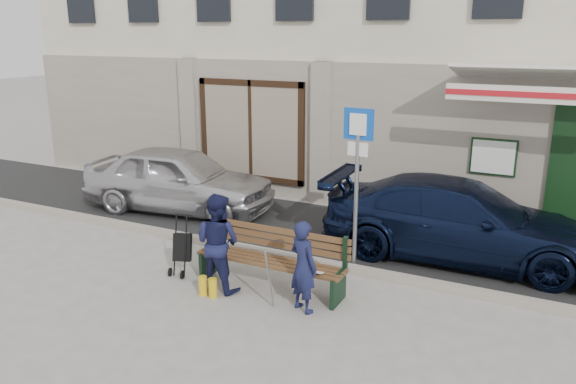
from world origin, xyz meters
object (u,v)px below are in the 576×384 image
Objects in this scene: car_navy at (460,220)px; woman at (218,242)px; bench at (268,260)px; man at (303,266)px; stroller at (182,248)px; parking_sign at (357,164)px; car_silver at (179,179)px.

woman is (-3.05, -2.93, 0.08)m from car_navy.
woman is at bearing -149.95° from bench.
man reaches higher than stroller.
man is at bearing -178.33° from woman.
woman is (-1.45, 0.05, 0.09)m from man.
stroller is at bearing -146.17° from parking_sign.
parking_sign is (4.56, -1.30, 1.08)m from car_silver.
man is 1.45m from woman.
man is (0.80, -0.43, 0.21)m from bench.
car_navy is 4.83× the size of stroller.
stroller is at bearing 122.88° from car_navy.
car_silver is at bearing 144.54° from bench.
man is at bearing -28.27° from bench.
bench is 1.79× the size of man.
stroller is (-3.90, -2.71, -0.25)m from car_navy.
parking_sign is 2.00× the size of man.
woman reaches higher than car_navy.
car_silver is 2.77× the size of woman.
car_silver is at bearing -41.30° from woman.
parking_sign reaches higher than car_silver.
stroller is at bearing -174.11° from bench.
bench is 1.51m from stroller.
car_navy is 3.53× the size of man.
bench is 0.81m from woman.
car_silver is 5.34m from man.
stroller is (2.11, -2.73, -0.29)m from car_silver.
bench is at bearing -3.90° from man.
car_navy reaches higher than bench.
car_navy is 4.76m from stroller.
man is at bearing 149.85° from car_navy.
parking_sign is at bearing -70.50° from man.
car_silver reaches higher than stroller.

